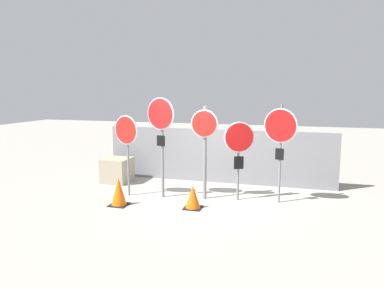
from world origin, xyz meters
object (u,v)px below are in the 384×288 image
at_px(stop_sign_1, 161,126).
at_px(stop_sign_4, 280,132).
at_px(traffic_cone_0, 119,192).
at_px(stop_sign_0, 126,136).
at_px(storage_crate, 117,170).
at_px(stop_sign_2, 205,138).
at_px(traffic_cone_1, 193,197).
at_px(stop_sign_3, 239,143).

bearing_deg(stop_sign_1, stop_sign_4, 23.99).
bearing_deg(stop_sign_4, traffic_cone_0, -143.03).
height_order(stop_sign_0, storage_crate, stop_sign_0).
bearing_deg(stop_sign_0, stop_sign_4, 24.27).
bearing_deg(stop_sign_2, stop_sign_4, 8.67).
bearing_deg(storage_crate, stop_sign_4, -9.28).
relative_size(traffic_cone_1, storage_crate, 0.66).
distance_m(traffic_cone_0, storage_crate, 2.34).
relative_size(stop_sign_1, stop_sign_3, 1.30).
distance_m(stop_sign_0, stop_sign_3, 2.86).
distance_m(stop_sign_2, traffic_cone_1, 1.52).
distance_m(stop_sign_0, traffic_cone_1, 2.37).
bearing_deg(traffic_cone_0, stop_sign_0, 101.50).
xyz_separation_m(stop_sign_1, stop_sign_2, (1.08, 0.18, -0.26)).
xyz_separation_m(stop_sign_4, storage_crate, (-4.76, 0.78, -1.39)).
bearing_deg(stop_sign_0, traffic_cone_1, 2.09).
xyz_separation_m(stop_sign_0, stop_sign_1, (0.91, 0.10, 0.26)).
distance_m(stop_sign_0, stop_sign_4, 3.83).
bearing_deg(stop_sign_1, storage_crate, 164.71).
bearing_deg(stop_sign_1, stop_sign_0, -157.14).
relative_size(traffic_cone_0, storage_crate, 0.81).
xyz_separation_m(stop_sign_4, traffic_cone_0, (-3.63, -1.28, -1.42)).
relative_size(stop_sign_1, stop_sign_2, 1.09).
relative_size(traffic_cone_0, traffic_cone_1, 1.23).
height_order(stop_sign_1, stop_sign_4, stop_sign_1).
relative_size(stop_sign_1, stop_sign_4, 1.06).
bearing_deg(traffic_cone_1, stop_sign_0, 165.07).
xyz_separation_m(traffic_cone_0, traffic_cone_1, (1.76, 0.28, -0.06)).
xyz_separation_m(stop_sign_0, stop_sign_2, (1.99, 0.29, -0.00)).
relative_size(stop_sign_2, stop_sign_3, 1.19).
bearing_deg(traffic_cone_0, traffic_cone_1, 9.15).
bearing_deg(traffic_cone_0, stop_sign_3, 24.47).
distance_m(stop_sign_0, storage_crate, 2.00).
bearing_deg(stop_sign_2, traffic_cone_1, -92.25).
bearing_deg(stop_sign_4, stop_sign_0, -155.16).
distance_m(stop_sign_1, stop_sign_4, 2.91).
xyz_separation_m(stop_sign_2, stop_sign_3, (0.84, 0.13, -0.13)).
distance_m(stop_sign_0, stop_sign_2, 2.01).
relative_size(stop_sign_2, traffic_cone_1, 4.28).
distance_m(traffic_cone_0, traffic_cone_1, 1.78).
relative_size(stop_sign_0, traffic_cone_1, 3.83).
distance_m(stop_sign_3, stop_sign_4, 1.02).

